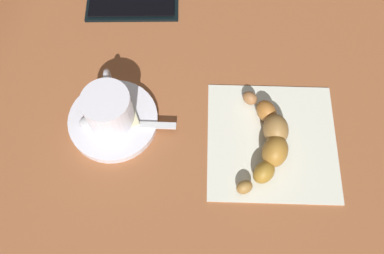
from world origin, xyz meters
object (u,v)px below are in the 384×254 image
Objects in this scene: cell_phone at (132,4)px; teaspoon at (111,123)px; espresso_cup at (108,108)px; sugar_packet at (128,107)px; napkin at (272,141)px; croissant at (270,140)px; saucer at (113,120)px.

teaspoon is at bearing -78.26° from cell_phone.
espresso_cup is 0.04m from sugar_packet.
teaspoon is 0.22m from cell_phone.
napkin is at bearing 10.01° from teaspoon.
sugar_packet is at bearing 65.37° from teaspoon.
sugar_packet is 0.20m from croissant.
teaspoon reaches higher than sugar_packet.
teaspoon is at bearing 119.56° from sugar_packet.
sugar_packet is at bearing -72.39° from cell_phone.
croissant is at bearing -126.12° from sugar_packet.
sugar_packet is (0.02, 0.02, -0.02)m from espresso_cup.
espresso_cup is at bearing 130.79° from saucer.
espresso_cup is at bearing -172.88° from napkin.
teaspoon is 0.75× the size of napkin.
sugar_packet is at bearing 48.20° from espresso_cup.
saucer is 0.22m from croissant.
napkin is at bearing -33.91° from cell_phone.
saucer reaches higher than cell_phone.
sugar_packet is 0.37× the size of cell_phone.
saucer is 0.70× the size of napkin.
saucer is at bearing -172.35° from napkin.
croissant is (-0.00, -0.01, 0.02)m from napkin.
teaspoon is 0.03m from sugar_packet.
espresso_cup is at bearing 108.33° from teaspoon.
espresso_cup is 0.21m from cell_phone.
napkin is (0.20, 0.01, -0.01)m from sugar_packet.
croissant is (0.20, -0.00, 0.01)m from sugar_packet.
teaspoon is (0.00, -0.01, 0.01)m from saucer.
sugar_packet is 0.20m from napkin.
espresso_cup is 0.55× the size of cell_phone.
espresso_cup is 0.67× the size of teaspoon.
sugar_packet reaches higher than saucer.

